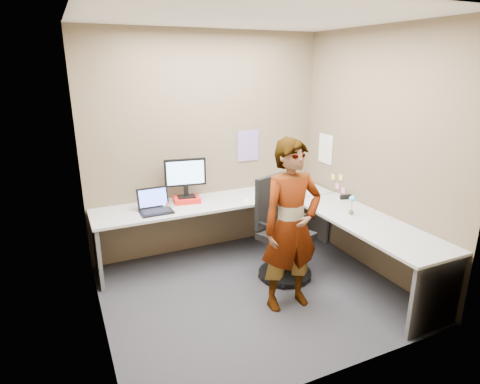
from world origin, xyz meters
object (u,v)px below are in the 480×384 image
person (291,226)px  office_chair (281,237)px  desk (273,222)px  monitor (185,175)px

person → office_chair: bearing=68.7°
desk → monitor: size_ratio=6.10×
desk → office_chair: bearing=-84.5°
monitor → office_chair: monitor is taller
person → desk: bearing=74.7°
monitor → person: size_ratio=0.29×
office_chair → person: 0.70m
desk → person: size_ratio=1.77×
monitor → office_chair: bearing=-38.5°
desk → monitor: (-0.80, 0.70, 0.48)m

